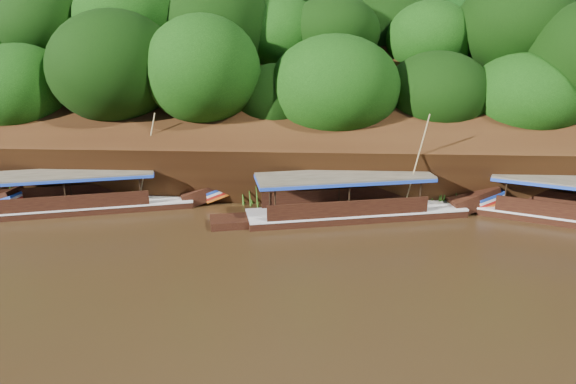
# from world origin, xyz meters

# --- Properties ---
(ground) EXTENTS (160.00, 160.00, 0.00)m
(ground) POSITION_xyz_m (0.00, 0.00, 0.00)
(ground) COLOR black
(ground) RESTS_ON ground
(riverbank) EXTENTS (120.00, 30.06, 19.40)m
(riverbank) POSITION_xyz_m (-0.01, 22.73, 1.89)
(riverbank) COLOR black
(riverbank) RESTS_ON ground
(boat_1) EXTENTS (14.97, 5.36, 6.54)m
(boat_1) POSITION_xyz_m (1.65, 7.99, 0.58)
(boat_1) COLOR black
(boat_1) RESTS_ON ground
(boat_2) EXTENTS (15.00, 5.82, 6.10)m
(boat_2) POSITION_xyz_m (-14.42, 8.35, 0.53)
(boat_2) COLOR black
(boat_2) RESTS_ON ground
(reeds) EXTENTS (51.20, 2.30, 2.21)m
(reeds) POSITION_xyz_m (-3.18, 9.68, 0.90)
(reeds) COLOR #356B1A
(reeds) RESTS_ON ground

